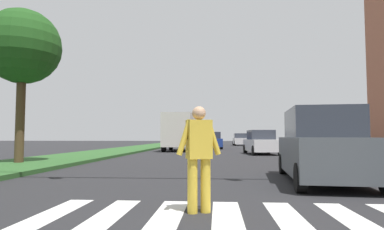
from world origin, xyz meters
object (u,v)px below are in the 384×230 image
(pedestrian_performer, at_px, (199,153))
(sedan_distant, at_px, (212,141))
(tree_mid, at_px, (23,47))
(truck_box_delivery, at_px, (180,132))
(traffic_light_gantry, at_px, (81,8))
(sedan_midblock, at_px, (261,143))
(suv_crossing, at_px, (323,147))
(sedan_far_horizon, at_px, (240,140))

(pedestrian_performer, relative_size, sedan_distant, 0.41)
(tree_mid, bearing_deg, pedestrian_performer, -45.18)
(truck_box_delivery, bearing_deg, traffic_light_gantry, -90.41)
(tree_mid, height_order, sedan_midblock, tree_mid)
(suv_crossing, relative_size, truck_box_delivery, 0.77)
(traffic_light_gantry, xyz_separation_m, sedan_midblock, (6.38, 15.63, -3.61))
(pedestrian_performer, xyz_separation_m, truck_box_delivery, (-2.90, 23.02, 0.70))
(suv_crossing, bearing_deg, sedan_distant, 97.74)
(sedan_distant, relative_size, truck_box_delivery, 0.67)
(sedan_midblock, distance_m, sedan_far_horizon, 23.30)
(suv_crossing, bearing_deg, truck_box_delivery, 107.43)
(sedan_far_horizon, xyz_separation_m, truck_box_delivery, (-6.36, -18.38, 0.86))
(truck_box_delivery, bearing_deg, sedan_far_horizon, 70.91)
(pedestrian_performer, bearing_deg, sedan_far_horizon, 85.22)
(pedestrian_performer, xyz_separation_m, sedan_far_horizon, (3.46, 41.40, -0.16))
(sedan_far_horizon, bearing_deg, suv_crossing, -90.53)
(suv_crossing, relative_size, sedan_midblock, 1.12)
(sedan_distant, xyz_separation_m, truck_box_delivery, (-2.67, -5.41, 0.86))
(tree_mid, xyz_separation_m, pedestrian_performer, (7.84, -7.89, -4.01))
(tree_mid, distance_m, suv_crossing, 12.33)
(sedan_midblock, xyz_separation_m, sedan_distant, (-3.56, 10.33, 0.01))
(tree_mid, height_order, suv_crossing, tree_mid)
(traffic_light_gantry, bearing_deg, sedan_midblock, 67.81)
(suv_crossing, xyz_separation_m, sedan_far_horizon, (0.35, 37.52, -0.16))
(sedan_far_horizon, bearing_deg, sedan_distant, -105.88)
(pedestrian_performer, relative_size, truck_box_delivery, 0.27)
(tree_mid, relative_size, pedestrian_performer, 3.79)
(traffic_light_gantry, height_order, sedan_distant, traffic_light_gantry)
(pedestrian_performer, bearing_deg, traffic_light_gantry, 140.95)
(sedan_distant, bearing_deg, truck_box_delivery, -116.28)
(suv_crossing, bearing_deg, pedestrian_performer, -128.73)
(tree_mid, relative_size, sedan_far_horizon, 1.49)
(suv_crossing, height_order, sedan_far_horizon, suv_crossing)
(pedestrian_performer, xyz_separation_m, sedan_distant, (-0.23, 28.44, -0.16))
(traffic_light_gantry, xyz_separation_m, pedestrian_performer, (3.05, -2.47, -3.45))
(traffic_light_gantry, bearing_deg, sedan_distant, 83.80)
(tree_mid, height_order, traffic_light_gantry, tree_mid)
(sedan_far_horizon, bearing_deg, pedestrian_performer, -94.78)
(truck_box_delivery, bearing_deg, tree_mid, -108.07)
(tree_mid, xyz_separation_m, sedan_distant, (7.61, 20.55, -4.16))
(traffic_light_gantry, height_order, sedan_far_horizon, traffic_light_gantry)
(traffic_light_gantry, height_order, suv_crossing, traffic_light_gantry)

